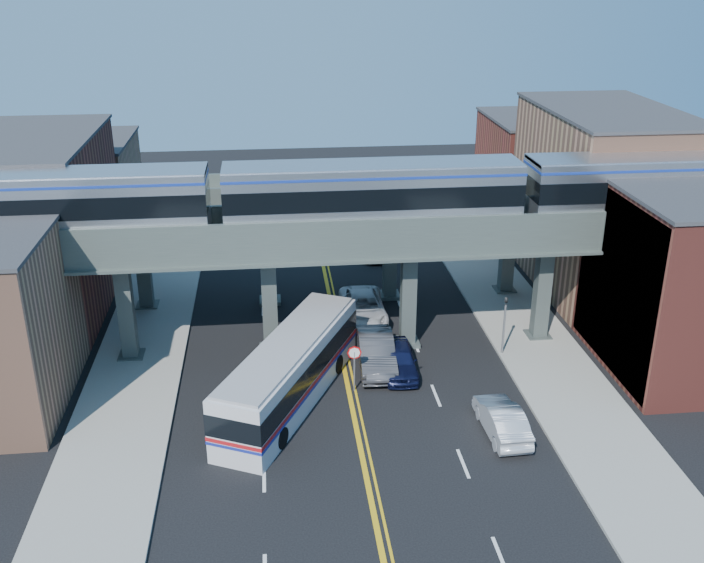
# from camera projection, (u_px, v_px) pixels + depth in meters

# --- Properties ---
(ground) EXTENTS (120.00, 120.00, 0.00)m
(ground) POSITION_uv_depth(u_px,v_px,m) (355.00, 421.00, 38.79)
(ground) COLOR black
(ground) RESTS_ON ground
(sidewalk_west) EXTENTS (5.00, 70.00, 0.16)m
(sidewalk_west) POSITION_uv_depth(u_px,v_px,m) (145.00, 340.00, 46.79)
(sidewalk_west) COLOR gray
(sidewalk_west) RESTS_ON ground
(sidewalk_east) EXTENTS (5.00, 70.00, 0.16)m
(sidewalk_east) POSITION_uv_depth(u_px,v_px,m) (519.00, 322.00, 49.08)
(sidewalk_east) COLOR gray
(sidewalk_east) RESTS_ON ground
(building_west_b) EXTENTS (8.00, 14.00, 11.00)m
(building_west_b) POSITION_uv_depth(u_px,v_px,m) (36.00, 226.00, 49.51)
(building_west_b) COLOR brown
(building_west_b) RESTS_ON ground
(building_west_c) EXTENTS (8.00, 10.00, 8.00)m
(building_west_c) POSITION_uv_depth(u_px,v_px,m) (82.00, 192.00, 62.02)
(building_west_c) COLOR #A36E54
(building_west_c) RESTS_ON ground
(building_east_a) EXTENTS (8.00, 10.00, 10.00)m
(building_east_a) POSITION_uv_depth(u_px,v_px,m) (686.00, 282.00, 42.38)
(building_east_a) COLOR brown
(building_east_a) RESTS_ON ground
(building_east_b) EXTENTS (8.00, 14.00, 12.00)m
(building_east_b) POSITION_uv_depth(u_px,v_px,m) (600.00, 201.00, 53.01)
(building_east_b) COLOR #A36E54
(building_east_b) RESTS_ON ground
(building_east_c) EXTENTS (8.00, 10.00, 9.00)m
(building_east_c) POSITION_uv_depth(u_px,v_px,m) (536.00, 173.00, 65.51)
(building_east_c) COLOR brown
(building_east_c) RESTS_ON ground
(mural_panel) EXTENTS (0.10, 9.50, 9.50)m
(mural_panel) POSITION_uv_depth(u_px,v_px,m) (616.00, 289.00, 42.08)
(mural_panel) COLOR teal
(mural_panel) RESTS_ON ground
(elevated_viaduct_near) EXTENTS (52.00, 3.60, 7.40)m
(elevated_viaduct_near) POSITION_uv_depth(u_px,v_px,m) (339.00, 244.00, 43.64)
(elevated_viaduct_near) COLOR #424D4B
(elevated_viaduct_near) RESTS_ON ground
(elevated_viaduct_far) EXTENTS (52.00, 3.60, 7.40)m
(elevated_viaduct_far) POSITION_uv_depth(u_px,v_px,m) (329.00, 207.00, 50.06)
(elevated_viaduct_far) COLOR #424D4B
(elevated_viaduct_far) RESTS_ON ground
(transit_train) EXTENTS (50.07, 3.14, 3.67)m
(transit_train) POSITION_uv_depth(u_px,v_px,m) (373.00, 193.00, 42.70)
(transit_train) COLOR black
(transit_train) RESTS_ON elevated_viaduct_near
(stop_sign) EXTENTS (0.76, 0.09, 2.63)m
(stop_sign) POSITION_uv_depth(u_px,v_px,m) (354.00, 361.00, 40.89)
(stop_sign) COLOR slate
(stop_sign) RESTS_ON ground
(traffic_signal) EXTENTS (0.15, 0.18, 4.10)m
(traffic_signal) POSITION_uv_depth(u_px,v_px,m) (505.00, 319.00, 44.33)
(traffic_signal) COLOR slate
(traffic_signal) RESTS_ON ground
(transit_bus) EXTENTS (7.98, 12.63, 3.26)m
(transit_bus) POSITION_uv_depth(u_px,v_px,m) (290.00, 372.00, 40.00)
(transit_bus) COLOR silver
(transit_bus) RESTS_ON ground
(car_lane_a) EXTENTS (2.07, 4.69, 1.57)m
(car_lane_a) POSITION_uv_depth(u_px,v_px,m) (399.00, 359.00, 43.09)
(car_lane_a) COLOR #0E1233
(car_lane_a) RESTS_ON ground
(car_lane_b) EXTENTS (2.18, 5.65, 1.84)m
(car_lane_b) POSITION_uv_depth(u_px,v_px,m) (376.00, 352.00, 43.63)
(car_lane_b) COLOR #343437
(car_lane_b) RESTS_ON ground
(car_lane_c) EXTENTS (2.80, 5.95, 1.64)m
(car_lane_c) POSITION_uv_depth(u_px,v_px,m) (363.00, 307.00, 49.38)
(car_lane_c) COLOR silver
(car_lane_c) RESTS_ON ground
(car_lane_d) EXTENTS (2.19, 5.05, 1.45)m
(car_lane_d) POSITION_uv_depth(u_px,v_px,m) (374.00, 246.00, 60.17)
(car_lane_d) COLOR #B1B0B5
(car_lane_d) RESTS_ON ground
(car_parked_curb) EXTENTS (1.79, 4.71, 1.53)m
(car_parked_curb) POSITION_uv_depth(u_px,v_px,m) (502.00, 419.00, 37.56)
(car_parked_curb) COLOR #BBBCC0
(car_parked_curb) RESTS_ON ground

